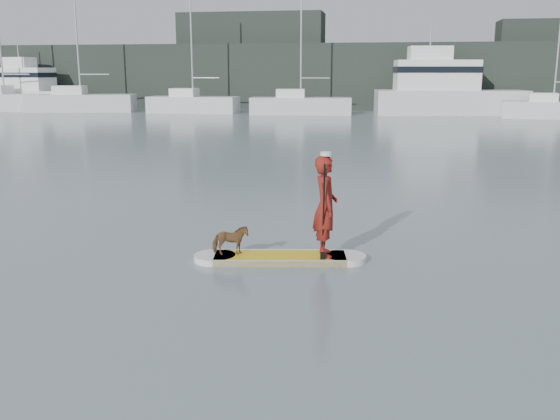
% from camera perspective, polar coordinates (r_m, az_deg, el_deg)
% --- Properties ---
extents(ground, '(140.00, 140.00, 0.00)m').
position_cam_1_polar(ground, '(9.00, -15.54, -11.16)').
color(ground, slate).
rests_on(ground, ground).
extents(paddleboard, '(3.27, 1.21, 0.12)m').
position_cam_1_polar(paddleboard, '(11.95, 0.00, -4.40)').
color(paddleboard, gold).
rests_on(paddleboard, ground).
extents(paddler, '(0.60, 0.78, 1.91)m').
position_cam_1_polar(paddler, '(11.71, 4.17, 0.35)').
color(paddler, maroon).
rests_on(paddler, paddleboard).
extents(white_cap, '(0.22, 0.22, 0.07)m').
position_cam_1_polar(white_cap, '(11.54, 4.25, 5.15)').
color(white_cap, silver).
rests_on(white_cap, paddler).
extents(dog, '(0.74, 0.51, 0.57)m').
position_cam_1_polar(dog, '(11.90, -4.57, -2.78)').
color(dog, brown).
rests_on(dog, paddleboard).
extents(paddle, '(0.10, 0.30, 2.00)m').
position_cam_1_polar(paddle, '(11.50, 3.98, -1.30)').
color(paddle, black).
rests_on(paddle, ground).
extents(sailboat_a, '(8.88, 2.82, 12.88)m').
position_cam_1_polar(sailboat_a, '(62.54, -23.88, 9.13)').
color(sailboat_a, silver).
rests_on(sailboat_a, ground).
extents(sailboat_b, '(9.66, 4.58, 13.81)m').
position_cam_1_polar(sailboat_b, '(58.79, -17.79, 9.50)').
color(sailboat_b, silver).
rests_on(sailboat_b, ground).
extents(sailboat_c, '(7.76, 2.70, 11.08)m').
position_cam_1_polar(sailboat_c, '(55.04, -8.01, 9.65)').
color(sailboat_c, silver).
rests_on(sailboat_c, ground).
extents(sailboat_d, '(8.53, 3.40, 12.25)m').
position_cam_1_polar(sailboat_d, '(52.50, 1.82, 9.69)').
color(sailboat_d, silver).
rests_on(sailboat_d, ground).
extents(sailboat_e, '(7.56, 3.47, 10.56)m').
position_cam_1_polar(sailboat_e, '(52.15, 23.59, 8.51)').
color(sailboat_e, silver).
rests_on(sailboat_e, ground).
extents(motor_yacht_a, '(12.50, 5.18, 7.29)m').
position_cam_1_polar(motor_yacht_a, '(54.15, 14.74, 10.62)').
color(motor_yacht_a, silver).
rests_on(motor_yacht_a, ground).
extents(motor_yacht_b, '(9.98, 4.69, 6.33)m').
position_cam_1_polar(motor_yacht_b, '(64.57, -21.88, 10.15)').
color(motor_yacht_b, silver).
rests_on(motor_yacht_b, ground).
extents(shore_mass, '(90.00, 6.00, 6.00)m').
position_cam_1_polar(shore_mass, '(60.50, 6.69, 12.01)').
color(shore_mass, black).
rests_on(shore_mass, ground).
extents(shore_building_west, '(14.00, 4.00, 9.00)m').
position_cam_1_polar(shore_building_west, '(62.91, -2.60, 13.47)').
color(shore_building_west, black).
rests_on(shore_building_west, ground).
extents(shore_building_east, '(10.00, 4.00, 8.00)m').
position_cam_1_polar(shore_building_east, '(63.03, 23.71, 11.99)').
color(shore_building_east, black).
rests_on(shore_building_east, ground).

